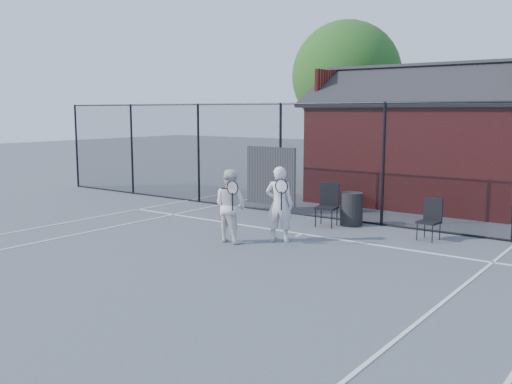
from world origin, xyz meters
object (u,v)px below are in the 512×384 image
Objects in this scene: clubhouse at (423,150)px; chair_right at (429,220)px; chair_left at (327,206)px; player_front at (279,204)px; waste_bin at (351,209)px; player_back at (230,206)px.

clubhouse reaches higher than chair_right.
chair_left is at bearing -96.20° from clubhouse.
chair_left reaches higher than chair_right.
clubhouse is at bearing 85.57° from player_front.
clubhouse is 8.08× the size of waste_bin.
clubhouse is 6.99m from player_front.
player_front is 1.04× the size of player_back.
player_back is (-1.38, -7.54, -0.83)m from clubhouse.
player_back reaches higher than chair_right.
chair_right is (3.37, 2.64, -0.34)m from player_back.
chair_left is 1.27× the size of waste_bin.
chair_right is at bearing -13.33° from waste_bin.
player_back is at bearing -100.36° from clubhouse.
player_front is 1.59× the size of chair_left.
waste_bin is at bearing 173.23° from chair_right.
chair_right is (2.53, 0.00, -0.07)m from chair_left.
player_front is at bearing -94.43° from clubhouse.
player_front reaches higher than player_back.
clubhouse reaches higher than player_front.
clubhouse reaches higher than player_back.
clubhouse reaches higher than chair_left.
player_back reaches higher than chair_left.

